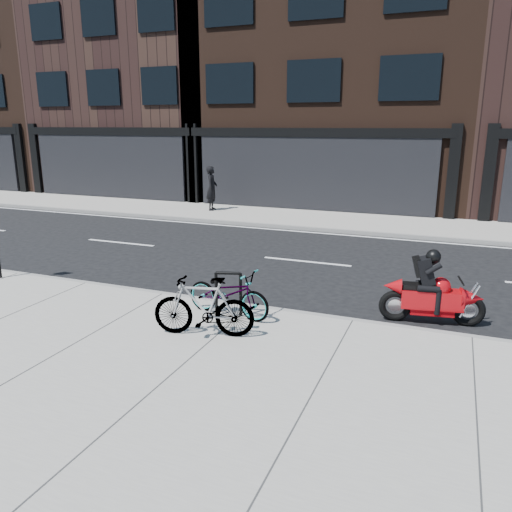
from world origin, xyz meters
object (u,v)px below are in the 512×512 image
at_px(bike_rack, 228,290).
at_px(motorcycle, 437,294).
at_px(pedestrian, 212,188).
at_px(bicycle_rear, 204,306).
at_px(bicycle_front, 228,293).

height_order(bike_rack, motorcycle, motorcycle).
bearing_deg(motorcycle, bike_rack, -168.99).
height_order(motorcycle, pedestrian, pedestrian).
height_order(bike_rack, pedestrian, pedestrian).
xyz_separation_m(motorcycle, pedestrian, (-9.12, 9.13, 0.45)).
distance_m(bike_rack, motorcycle, 3.81).
relative_size(motorcycle, pedestrian, 1.05).
bearing_deg(pedestrian, bicycle_rear, -167.01).
bearing_deg(bicycle_rear, motorcycle, 109.21).
relative_size(bicycle_front, pedestrian, 0.95).
distance_m(bike_rack, bicycle_front, 0.05).
bearing_deg(bike_rack, pedestrian, 117.94).
distance_m(bicycle_front, motorcycle, 3.81).
height_order(bicycle_front, pedestrian, pedestrian).
relative_size(bike_rack, pedestrian, 0.47).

